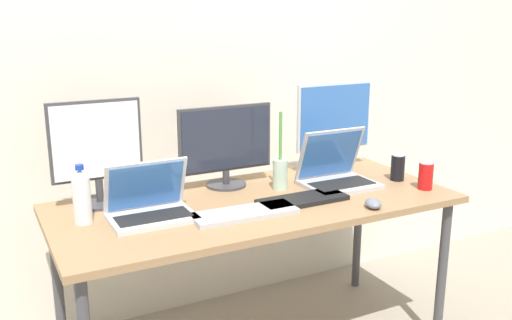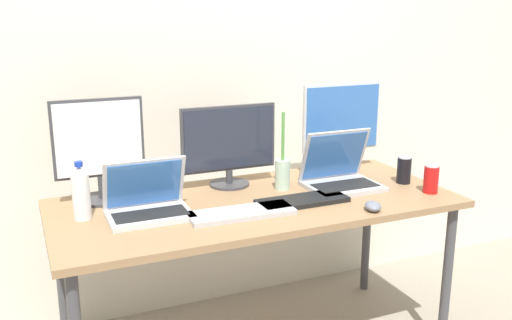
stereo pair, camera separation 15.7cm
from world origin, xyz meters
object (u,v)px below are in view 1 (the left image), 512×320
monitor_right (334,123)px  keyboard_aux (303,200)px  keyboard_main (244,213)px  water_bottle (82,197)px  soda_can_near_keyboard (398,168)px  laptop_secondary (336,173)px  soda_can_by_laptop (426,176)px  monitor_center (226,144)px  laptop_silver (150,205)px  mouse_by_keyboard (373,203)px  bamboo_vase (280,172)px  monitor_left (97,150)px  work_desk (256,213)px

monitor_right → keyboard_aux: 0.61m
keyboard_main → monitor_right: bearing=32.9°
monitor_right → water_bottle: monitor_right is taller
soda_can_near_keyboard → laptop_secondary: bearing=167.5°
soda_can_by_laptop → keyboard_aux: bearing=170.4°
monitor_center → laptop_silver: bearing=-150.3°
mouse_by_keyboard → water_bottle: size_ratio=0.41×
monitor_center → mouse_by_keyboard: bearing=-52.9°
keyboard_main → keyboard_aux: 0.30m
laptop_secondary → bamboo_vase: (-0.26, 0.07, 0.02)m
monitor_right → keyboard_main: size_ratio=1.04×
laptop_secondary → soda_can_near_keyboard: bearing=-12.5°
water_bottle → soda_can_near_keyboard: size_ratio=1.86×
monitor_right → laptop_secondary: (-0.15, -0.25, -0.18)m
keyboard_aux → laptop_silver: bearing=169.9°
laptop_secondary → water_bottle: size_ratio=1.41×
laptop_silver → soda_can_by_laptop: 1.25m
water_bottle → soda_can_by_laptop: 1.51m
monitor_left → mouse_by_keyboard: size_ratio=4.65×
keyboard_main → soda_can_near_keyboard: soda_can_near_keyboard is taller
water_bottle → soda_can_by_laptop: size_ratio=1.86×
water_bottle → work_desk: bearing=-4.9°
monitor_right → bamboo_vase: monitor_right is taller
mouse_by_keyboard → soda_can_by_laptop: soda_can_by_laptop is taller
mouse_by_keyboard → keyboard_main: bearing=-174.2°
laptop_secondary → keyboard_main: 0.59m
monitor_left → mouse_by_keyboard: 1.17m
monitor_center → laptop_silver: monitor_center is taller
monitor_right → mouse_by_keyboard: bearing=-108.7°
laptop_silver → soda_can_near_keyboard: laptop_silver is taller
soda_can_by_laptop → mouse_by_keyboard: bearing=-165.6°
laptop_secondary → keyboard_aux: (-0.27, -0.14, -0.05)m
laptop_secondary → mouse_by_keyboard: (-0.04, -0.33, -0.04)m
keyboard_aux → laptop_secondary: bearing=26.8°
monitor_right → laptop_secondary: size_ratio=1.35×
monitor_center → keyboard_main: (-0.10, -0.40, -0.19)m
work_desk → water_bottle: water_bottle is taller
monitor_left → soda_can_near_keyboard: (1.36, -0.30, -0.17)m
keyboard_main → water_bottle: size_ratio=1.83×
work_desk → monitor_right: bearing=25.0°
monitor_center → soda_can_by_laptop: (0.79, -0.46, -0.14)m
water_bottle → soda_can_by_laptop: (1.48, -0.27, -0.04)m
soda_can_near_keyboard → monitor_left: bearing=167.5°
soda_can_by_laptop → water_bottle: bearing=169.5°
keyboard_aux → water_bottle: bearing=168.3°
keyboard_aux → water_bottle: water_bottle is taller
work_desk → mouse_by_keyboard: mouse_by_keyboard is taller
monitor_right → keyboard_main: monitor_right is taller
keyboard_main → mouse_by_keyboard: size_ratio=4.49×
keyboard_aux → mouse_by_keyboard: size_ratio=4.12×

